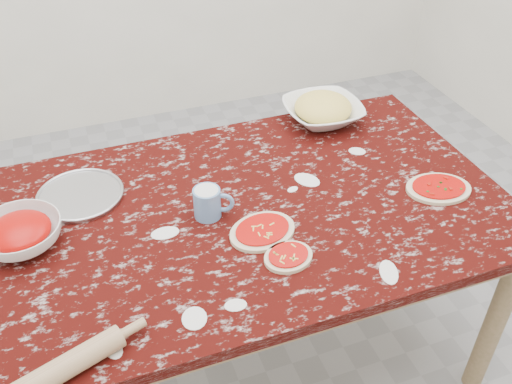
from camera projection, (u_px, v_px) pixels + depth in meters
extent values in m
plane|color=gray|center=(256.00, 349.00, 2.25)|extent=(4.00, 4.00, 0.00)
cube|color=black|center=(256.00, 209.00, 1.80)|extent=(1.60, 1.00, 0.04)
cube|color=#967655|center=(256.00, 223.00, 1.84)|extent=(1.50, 0.90, 0.08)
cylinder|color=#967655|center=(495.00, 321.00, 1.91)|extent=(0.07, 0.07, 0.71)
cylinder|color=#967655|center=(43.00, 260.00, 2.15)|extent=(0.07, 0.07, 0.71)
cylinder|color=#967655|center=(373.00, 183.00, 2.54)|extent=(0.07, 0.07, 0.71)
cylinder|color=#B2B2B7|center=(80.00, 195.00, 1.82)|extent=(0.30, 0.30, 0.01)
imported|color=white|center=(21.00, 235.00, 1.62)|extent=(0.31, 0.31, 0.08)
imported|color=white|center=(323.00, 112.00, 2.18)|extent=(0.30, 0.30, 0.07)
cylinder|color=#5E88BC|center=(207.00, 203.00, 1.72)|extent=(0.08, 0.08, 0.10)
torus|color=#5E88BC|center=(223.00, 203.00, 1.72)|extent=(0.07, 0.04, 0.07)
cylinder|color=silver|center=(207.00, 194.00, 1.69)|extent=(0.07, 0.07, 0.01)
ellipsoid|color=beige|center=(262.00, 232.00, 1.68)|extent=(0.24, 0.21, 0.01)
ellipsoid|color=red|center=(262.00, 229.00, 1.67)|extent=(0.20, 0.17, 0.00)
ellipsoid|color=beige|center=(288.00, 257.00, 1.59)|extent=(0.17, 0.15, 0.01)
ellipsoid|color=red|center=(288.00, 255.00, 1.59)|extent=(0.14, 0.12, 0.00)
ellipsoid|color=beige|center=(438.00, 189.00, 1.84)|extent=(0.24, 0.20, 0.01)
ellipsoid|color=red|center=(439.00, 187.00, 1.84)|extent=(0.20, 0.16, 0.00)
cylinder|color=tan|center=(64.00, 368.00, 1.27)|extent=(0.29, 0.15, 0.06)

